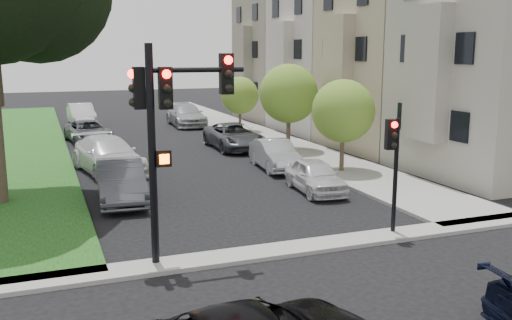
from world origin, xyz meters
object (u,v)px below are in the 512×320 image
object	(u,v)px
small_tree_b	(289,94)
car_parked_9	(81,114)
small_tree_a	(343,111)
small_tree_c	(240,96)
car_parked_5	(121,181)
traffic_signal_main	(168,115)
car_parked_1	(275,155)
car_parked_2	(234,136)
traffic_signal_secondary	(393,155)
car_parked_7	(103,147)
car_parked_6	(108,155)
car_parked_0	(315,176)
car_parked_8	(89,132)
car_parked_4	(186,115)

from	to	relation	value
small_tree_b	car_parked_9	xyz separation A→B (m)	(-9.64, 15.98, -2.37)
car_parked_9	small_tree_a	bearing A→B (deg)	-68.94
small_tree_c	car_parked_5	xyz separation A→B (m)	(-9.94, -15.27, -1.73)
small_tree_a	small_tree_c	distance (m)	13.79
small_tree_c	traffic_signal_main	xyz separation A→B (m)	(-9.56, -22.03, 1.37)
car_parked_1	car_parked_2	size ratio (longest dim) A/B	0.80
small_tree_b	car_parked_2	world-z (taller)	small_tree_b
car_parked_5	traffic_signal_secondary	bearing A→B (deg)	-40.80
car_parked_7	car_parked_1	bearing A→B (deg)	-44.66
car_parked_2	traffic_signal_secondary	bearing A→B (deg)	-92.10
traffic_signal_main	car_parked_7	distance (m)	15.78
traffic_signal_main	car_parked_7	xyz separation A→B (m)	(-0.06, 15.45, -3.20)
small_tree_b	traffic_signal_main	size ratio (longest dim) A/B	0.85
car_parked_6	small_tree_b	bearing A→B (deg)	1.34
car_parked_0	car_parked_1	bearing A→B (deg)	92.13
car_parked_9	car_parked_2	bearing A→B (deg)	-65.64
traffic_signal_main	car_parked_7	size ratio (longest dim) A/B	1.46
car_parked_1	car_parked_8	world-z (taller)	car_parked_1
small_tree_b	small_tree_c	distance (m)	7.96
car_parked_6	car_parked_9	size ratio (longest dim) A/B	1.15
car_parked_1	car_parked_2	xyz separation A→B (m)	(0.01, 5.95, 0.04)
car_parked_6	car_parked_2	bearing A→B (deg)	18.05
traffic_signal_main	car_parked_1	xyz separation A→B (m)	(7.10, 10.08, -3.17)
car_parked_7	car_parked_9	world-z (taller)	car_parked_9
car_parked_8	car_parked_9	xyz separation A→B (m)	(0.22, 8.86, 0.12)
car_parked_2	car_parked_6	size ratio (longest dim) A/B	0.94
car_parked_9	traffic_signal_main	bearing A→B (deg)	-92.60
car_parked_1	small_tree_b	bearing A→B (deg)	63.60
car_parked_5	car_parked_9	world-z (taller)	car_parked_9
car_parked_2	car_parked_5	size ratio (longest dim) A/B	1.13
traffic_signal_secondary	car_parked_0	distance (m)	5.85
car_parked_0	car_parked_6	world-z (taller)	car_parked_6
traffic_signal_main	car_parked_9	size ratio (longest dim) A/B	1.17
car_parked_7	car_parked_4	bearing A→B (deg)	50.00
car_parked_0	small_tree_c	bearing A→B (deg)	85.79
car_parked_6	traffic_signal_main	bearing A→B (deg)	-99.53
car_parked_7	car_parked_6	bearing A→B (deg)	-100.26
car_parked_6	car_parked_9	bearing A→B (deg)	79.07
small_tree_c	traffic_signal_main	distance (m)	24.05
traffic_signal_main	car_parked_1	size ratio (longest dim) A/B	1.35
small_tree_c	car_parked_2	world-z (taller)	small_tree_c
traffic_signal_secondary	car_parked_1	xyz separation A→B (m)	(0.56, 10.13, -1.76)
car_parked_2	car_parked_9	bearing A→B (deg)	117.01
traffic_signal_secondary	car_parked_7	distance (m)	16.94
car_parked_5	car_parked_6	size ratio (longest dim) A/B	0.84
car_parked_2	car_parked_8	size ratio (longest dim) A/B	1.08
small_tree_a	car_parked_2	bearing A→B (deg)	107.44
traffic_signal_main	car_parked_2	world-z (taller)	traffic_signal_main
car_parked_2	car_parked_9	distance (m)	15.78
car_parked_5	car_parked_2	bearing A→B (deg)	54.79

